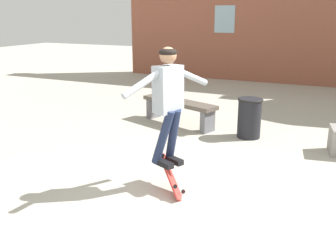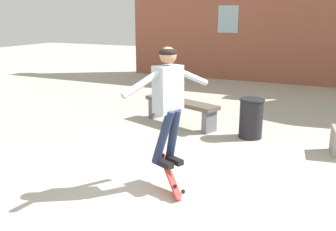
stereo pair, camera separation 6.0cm
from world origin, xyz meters
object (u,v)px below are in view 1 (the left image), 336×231
object	(u,v)px
skateboard_flipping	(170,175)
skater	(168,96)
trash_bin	(249,117)
park_bench	(179,107)

from	to	relation	value
skateboard_flipping	skater	bearing A→B (deg)	-174.63
skateboard_flipping	trash_bin	bearing A→B (deg)	122.97
park_bench	skateboard_flipping	size ratio (longest dim) A/B	2.92
park_bench	skater	distance (m)	3.10
park_bench	skater	xyz separation A→B (m)	(1.02, -2.79, 0.88)
trash_bin	skater	distance (m)	2.75
park_bench	trash_bin	xyz separation A→B (m)	(1.51, -0.23, 0.02)
trash_bin	skateboard_flipping	world-z (taller)	trash_bin
trash_bin	skateboard_flipping	distance (m)	2.64
skater	skateboard_flipping	size ratio (longest dim) A/B	2.47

